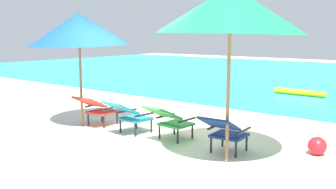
{
  "coord_description": "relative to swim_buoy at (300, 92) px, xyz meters",
  "views": [
    {
      "loc": [
        4.52,
        -5.21,
        1.92
      ],
      "look_at": [
        0.0,
        0.48,
        0.75
      ],
      "focal_mm": 40.3,
      "sensor_mm": 36.0,
      "label": 1
    }
  ],
  "objects": [
    {
      "name": "ground_plane",
      "position": [
        -0.48,
        -2.57,
        -0.1
      ],
      "size": [
        40.0,
        40.0,
        0.0
      ],
      "primitive_type": "plane",
      "color": "beige"
    },
    {
      "name": "ocean_band",
      "position": [
        -0.48,
        5.72,
        -0.09
      ],
      "size": [
        40.0,
        18.0,
        0.01
      ],
      "primitive_type": "cube",
      "color": "#28B2B7",
      "rests_on": "ground_plane"
    },
    {
      "name": "swim_buoy",
      "position": [
        0.0,
        0.0,
        0.0
      ],
      "size": [
        1.6,
        0.18,
        0.18
      ],
      "primitive_type": "cylinder",
      "rotation": [
        0.0,
        1.57,
        0.0
      ],
      "color": "yellow",
      "rests_on": "ocean_band"
    },
    {
      "name": "lounge_chair_far_left",
      "position": [
        -1.92,
        -6.67,
        0.31
      ],
      "size": [
        0.61,
        0.92,
        0.68
      ],
      "color": "red",
      "rests_on": "ground_plane"
    },
    {
      "name": "lounge_chair_near_left",
      "position": [
        -0.96,
        -6.7,
        0.31
      ],
      "size": [
        0.61,
        0.92,
        0.68
      ],
      "color": "teal",
      "rests_on": "ground_plane"
    },
    {
      "name": "lounge_chair_near_right",
      "position": [
        -0.05,
        -6.57,
        0.31
      ],
      "size": [
        0.58,
        0.9,
        0.68
      ],
      "color": "#338E3D",
      "rests_on": "ground_plane"
    },
    {
      "name": "lounge_chair_far_right",
      "position": [
        1.12,
        -6.64,
        0.31
      ],
      "size": [
        0.59,
        0.91,
        0.68
      ],
      "color": "navy",
      "rests_on": "ground_plane"
    },
    {
      "name": "beach_umbrella_left",
      "position": [
        -2.19,
        -6.84,
        1.92
      ],
      "size": [
        2.02,
        2.04,
        2.38
      ],
      "color": "olive",
      "rests_on": "ground_plane"
    },
    {
      "name": "beach_umbrella_right",
      "position": [
        1.33,
        -6.94,
        2.16
      ],
      "size": [
        3.02,
        3.02,
        2.61
      ],
      "color": "olive",
      "rests_on": "ground_plane"
    },
    {
      "name": "beach_ball",
      "position": [
        2.3,
        -5.73,
        0.05
      ],
      "size": [
        0.3,
        0.3,
        0.3
      ],
      "primitive_type": "sphere",
      "color": "red",
      "rests_on": "ground_plane"
    }
  ]
}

